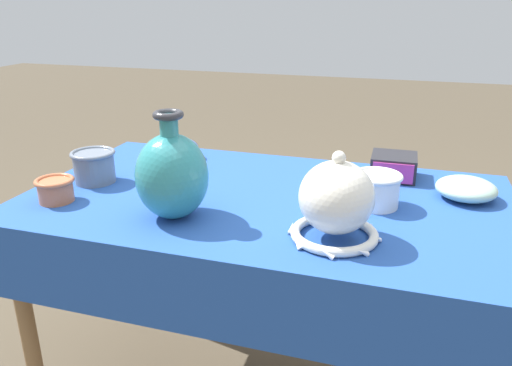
# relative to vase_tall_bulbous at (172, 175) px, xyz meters

# --- Properties ---
(display_table) EXTENTS (1.31, 0.74, 0.71)m
(display_table) POSITION_rel_vase_tall_bulbous_xyz_m (0.18, 0.18, -0.18)
(display_table) COLOR olive
(display_table) RESTS_ON ground_plane
(vase_tall_bulbous) EXTENTS (0.18, 0.18, 0.27)m
(vase_tall_bulbous) POSITION_rel_vase_tall_bulbous_xyz_m (0.00, 0.00, 0.00)
(vase_tall_bulbous) COLOR teal
(vase_tall_bulbous) RESTS_ON display_table
(vase_dome_bell) EXTENTS (0.21, 0.21, 0.21)m
(vase_dome_bell) POSITION_rel_vase_tall_bulbous_xyz_m (0.40, -0.00, -0.02)
(vase_dome_bell) COLOR white
(vase_dome_bell) RESTS_ON display_table
(mosaic_tile_box) EXTENTS (0.13, 0.13, 0.07)m
(mosaic_tile_box) POSITION_rel_vase_tall_bulbous_xyz_m (0.50, 0.45, -0.07)
(mosaic_tile_box) COLOR #232328
(mosaic_tile_box) RESTS_ON display_table
(cup_wide_porcelain) EXTENTS (0.13, 0.13, 0.09)m
(cup_wide_porcelain) POSITION_rel_vase_tall_bulbous_xyz_m (0.47, 0.22, -0.06)
(cup_wide_porcelain) COLOR white
(cup_wide_porcelain) RESTS_ON display_table
(bowl_shallow_celadon) EXTENTS (0.16, 0.16, 0.06)m
(bowl_shallow_celadon) POSITION_rel_vase_tall_bulbous_xyz_m (0.70, 0.34, -0.08)
(bowl_shallow_celadon) COLOR #A8CCB7
(bowl_shallow_celadon) RESTS_ON display_table
(bowl_shallow_cobalt) EXTENTS (0.14, 0.14, 0.07)m
(bowl_shallow_cobalt) POSITION_rel_vase_tall_bulbous_xyz_m (-0.20, 0.43, -0.07)
(bowl_shallow_cobalt) COLOR #3851A8
(bowl_shallow_cobalt) RESTS_ON display_table
(cup_wide_slate) EXTENTS (0.13, 0.13, 0.09)m
(cup_wide_slate) POSITION_rel_vase_tall_bulbous_xyz_m (-0.33, 0.16, -0.06)
(cup_wide_slate) COLOR slate
(cup_wide_slate) RESTS_ON display_table
(cup_wide_terracotta) EXTENTS (0.10, 0.10, 0.06)m
(cup_wide_terracotta) POSITION_rel_vase_tall_bulbous_xyz_m (-0.34, -0.00, -0.07)
(cup_wide_terracotta) COLOR #BC6642
(cup_wide_terracotta) RESTS_ON display_table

